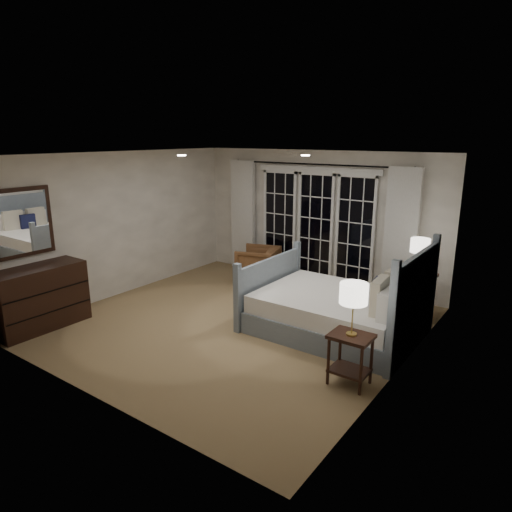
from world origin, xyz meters
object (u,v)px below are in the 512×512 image
Objects in this scene: bed at (338,311)px; dresser at (39,298)px; lamp_right at (420,246)px; lamp_left at (354,294)px; nightstand_right at (416,288)px; armchair at (258,264)px; nightstand_left at (350,352)px.

bed is 1.75× the size of dresser.
lamp_left is at bearing -89.63° from lamp_right.
lamp_left reaches higher than nightstand_right.
lamp_right is at bearing 60.26° from bed.
lamp_right reaches higher than nightstand_right.
lamp_left is 2.46m from lamp_right.
lamp_right is at bearing 71.66° from armchair.
armchair is at bearing 70.03° from dresser.
nightstand_left is at bearing -90.00° from lamp_left.
nightstand_left is 1.09× the size of lamp_right.
bed is at bearing 121.24° from lamp_left.
armchair is 0.57× the size of dresser.
bed is 2.65m from armchair.
lamp_right is (0.71, 1.25, 0.81)m from bed.
lamp_left is 4.00m from armchair.
bed is 3.28× the size of nightstand_right.
lamp_right is (-0.02, 2.46, 0.74)m from nightstand_left.
nightstand_right is 5.67m from dresser.
bed is 3.06× the size of armchair.
nightstand_right reaches higher than armchair.
armchair is (-2.31, 1.29, 0.01)m from bed.
lamp_right reaches higher than dresser.
lamp_left is (0.02, -2.46, 0.63)m from nightstand_right.
bed is 3.79× the size of lamp_left.
lamp_left is 1.08× the size of lamp_right.
bed is 1.41m from nightstand_left.
armchair is at bearing 179.35° from lamp_right.
lamp_right is at bearing 90.37° from nightstand_left.
lamp_left reaches higher than dresser.
dresser is (-4.38, -1.17, 0.07)m from nightstand_left.
bed is at bearing -119.74° from lamp_right.
nightstand_left is 2.46m from nightstand_right.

